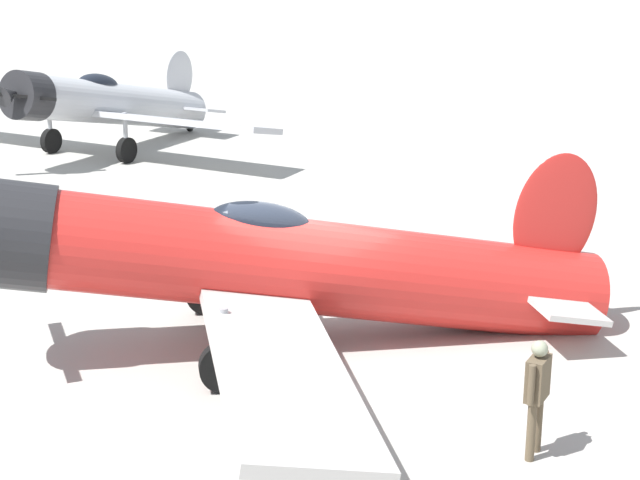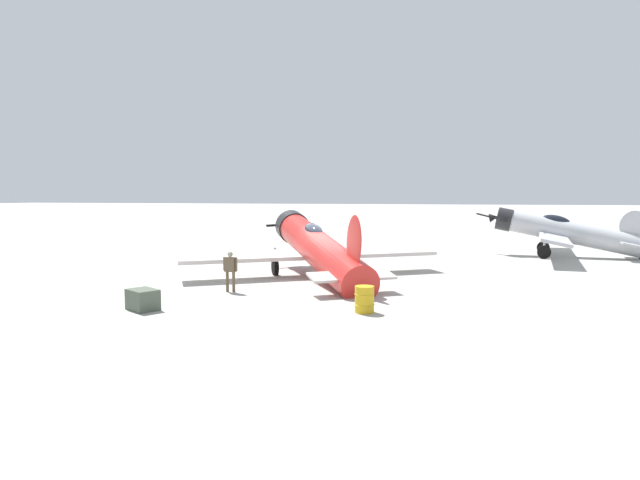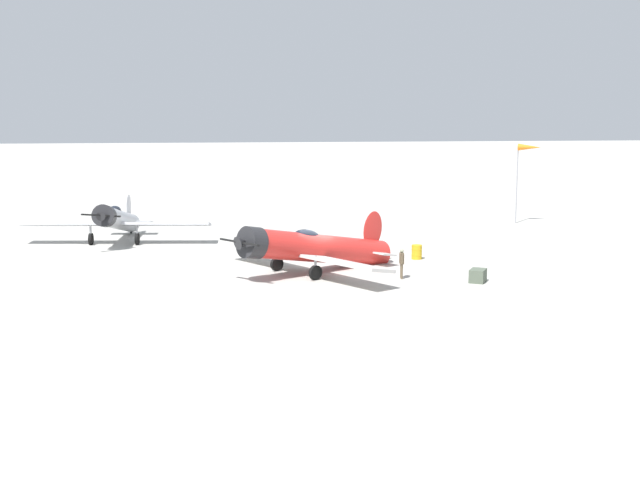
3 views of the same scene
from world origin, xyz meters
The scene contains 4 objects.
ground_plane centered at (0.00, 0.00, 0.00)m, with size 400.00×400.00×0.00m, color #A8A59E.
airplane_foreground centered at (-0.27, 0.43, 1.37)m, with size 11.52×10.33×3.52m.
airplane_mid_apron centered at (12.40, 12.38, 1.58)m, with size 9.87×13.03×3.07m.
ground_crew_mechanic centered at (-2.63, -4.09, 0.99)m, with size 0.63×0.28×1.63m.
Camera 1 is at (-14.61, -5.86, 6.47)m, focal length 55.80 mm.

